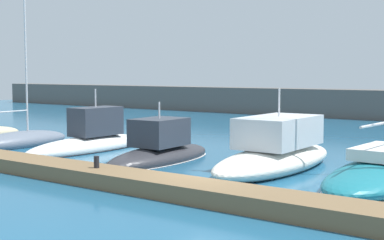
# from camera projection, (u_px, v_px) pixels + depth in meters

# --- Properties ---
(ground_plane) EXTENTS (120.00, 120.00, 0.00)m
(ground_plane) POSITION_uv_depth(u_px,v_px,m) (208.00, 188.00, 19.14)
(ground_plane) COLOR #1E567A
(dock_pier) EXTENTS (46.94, 1.70, 0.56)m
(dock_pier) POSITION_uv_depth(u_px,v_px,m) (180.00, 188.00, 17.78)
(dock_pier) COLOR brown
(dock_pier) RESTS_ON ground_plane
(sailboat_slate_second) EXTENTS (2.29, 6.34, 10.01)m
(sailboat_slate_second) POSITION_uv_depth(u_px,v_px,m) (21.00, 141.00, 30.15)
(sailboat_slate_second) COLOR slate
(sailboat_slate_second) RESTS_ON ground_plane
(motorboat_white_third) EXTENTS (2.12, 8.06, 3.58)m
(motorboat_white_third) POSITION_uv_depth(u_px,v_px,m) (91.00, 141.00, 28.48)
(motorboat_white_third) COLOR white
(motorboat_white_third) RESTS_ON ground_plane
(motorboat_charcoal_fourth) EXTENTS (2.60, 7.03, 3.13)m
(motorboat_charcoal_fourth) POSITION_uv_depth(u_px,v_px,m) (160.00, 152.00, 24.88)
(motorboat_charcoal_fourth) COLOR #2D2D33
(motorboat_charcoal_fourth) RESTS_ON ground_plane
(motorboat_ivory_fifth) EXTENTS (3.08, 8.81, 3.62)m
(motorboat_ivory_fifth) POSITION_uv_depth(u_px,v_px,m) (277.00, 151.00, 22.97)
(motorboat_ivory_fifth) COLOR silver
(motorboat_ivory_fifth) RESTS_ON ground_plane
(mooring_buoy_red) EXTENTS (0.88, 0.88, 0.88)m
(mooring_buoy_red) POSITION_uv_depth(u_px,v_px,m) (110.00, 120.00, 46.85)
(mooring_buoy_red) COLOR red
(mooring_buoy_red) RESTS_ON ground_plane
(dock_bollard) EXTENTS (0.20, 0.20, 0.44)m
(dock_bollard) POSITION_uv_depth(u_px,v_px,m) (97.00, 162.00, 19.99)
(dock_bollard) COLOR black
(dock_bollard) RESTS_ON dock_pier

